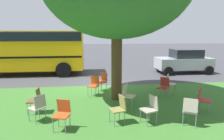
# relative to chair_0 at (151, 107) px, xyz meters

# --- Properties ---
(ground) EXTENTS (80.00, 80.00, 0.00)m
(ground) POSITION_rel_chair_0_xyz_m (1.24, -4.84, -0.52)
(ground) COLOR #424247
(grass_verge) EXTENTS (48.00, 6.00, 0.01)m
(grass_verge) POSITION_rel_chair_0_xyz_m (1.24, -1.64, -0.52)
(grass_verge) COLOR #3D752D
(grass_verge) RESTS_ON ground
(chair_0) EXTENTS (0.54, 0.53, 0.88)m
(chair_0) POSITION_rel_chair_0_xyz_m (0.00, 0.00, 0.00)
(chair_0) COLOR #ADA393
(chair_0) RESTS_ON ground
(chair_1) EXTENTS (0.59, 0.59, 0.88)m
(chair_1) POSITION_rel_chair_0_xyz_m (-1.32, -2.38, 0.00)
(chair_1) COLOR #B7332D
(chair_1) RESTS_ON ground
(chair_2) EXTENTS (0.59, 0.58, 0.88)m
(chair_2) POSITION_rel_chair_0_xyz_m (1.24, -3.71, 0.00)
(chair_2) COLOR #C64C1E
(chair_2) RESTS_ON ground
(chair_3) EXTENTS (0.57, 0.57, 0.88)m
(chair_3) POSITION_rel_chair_0_xyz_m (0.44, -1.42, 0.00)
(chair_3) COLOR beige
(chair_3) RESTS_ON ground
(chair_4) EXTENTS (0.56, 0.57, 0.88)m
(chair_4) POSITION_rel_chair_0_xyz_m (1.66, -3.01, 0.00)
(chair_4) COLOR #C64C1E
(chair_4) RESTS_ON ground
(chair_5) EXTENTS (0.42, 0.42, 0.88)m
(chair_5) POSITION_rel_chair_0_xyz_m (3.71, -1.21, 0.00)
(chair_5) COLOR brown
(chair_5) RESTS_ON ground
(chair_6) EXTENTS (0.59, 0.59, 0.88)m
(chair_6) POSITION_rel_chair_0_xyz_m (3.45, -0.49, 0.00)
(chair_6) COLOR #ADA393
(chair_6) RESTS_ON ground
(chair_7) EXTENTS (0.53, 0.52, 0.88)m
(chair_7) POSITION_rel_chair_0_xyz_m (0.95, -0.11, 0.00)
(chair_7) COLOR olive
(chair_7) RESTS_ON ground
(chair_8) EXTENTS (0.57, 0.58, 0.88)m
(chair_8) POSITION_rel_chair_0_xyz_m (-1.12, 0.32, 0.00)
(chair_8) COLOR #ADA393
(chair_8) RESTS_ON ground
(chair_9) EXTENTS (0.52, 0.52, 0.88)m
(chair_9) POSITION_rel_chair_0_xyz_m (2.63, 0.12, 0.00)
(chair_9) COLOR #C64C1E
(chair_9) RESTS_ON ground
(chair_10) EXTENTS (0.58, 0.57, 0.88)m
(chair_10) POSITION_rel_chair_0_xyz_m (-1.80, -2.95, 0.00)
(chair_10) COLOR beige
(chair_10) RESTS_ON ground
(chair_11) EXTENTS (0.59, 0.59, 0.88)m
(chair_11) POSITION_rel_chair_0_xyz_m (-2.09, -0.67, 0.00)
(chair_11) COLOR #B7332D
(chair_11) RESTS_ON ground
(parked_car) EXTENTS (3.70, 1.92, 1.65)m
(parked_car) POSITION_rel_chair_0_xyz_m (-4.68, -7.46, 0.32)
(parked_car) COLOR #ADB2B7
(parked_car) RESTS_ON ground
(school_bus) EXTENTS (10.40, 2.80, 2.88)m
(school_bus) POSITION_rel_chair_0_xyz_m (7.46, -8.20, 1.24)
(school_bus) COLOR yellow
(school_bus) RESTS_ON ground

